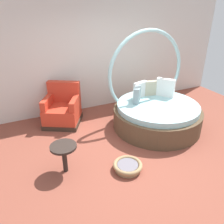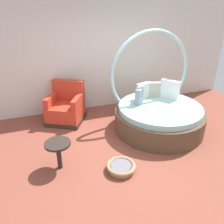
{
  "view_description": "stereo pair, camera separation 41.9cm",
  "coord_description": "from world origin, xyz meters",
  "px_view_note": "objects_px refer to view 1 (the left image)",
  "views": [
    {
      "loc": [
        -1.88,
        -3.02,
        2.64
      ],
      "look_at": [
        -0.09,
        0.8,
        0.55
      ],
      "focal_mm": 36.15,
      "sensor_mm": 36.0,
      "label": 1
    },
    {
      "loc": [
        -1.49,
        -3.18,
        2.64
      ],
      "look_at": [
        -0.09,
        0.8,
        0.55
      ],
      "focal_mm": 36.15,
      "sensor_mm": 36.0,
      "label": 2
    }
  ],
  "objects_px": {
    "pet_basket": "(128,166)",
    "side_table": "(64,150)",
    "red_armchair": "(63,110)",
    "round_daybed": "(155,110)"
  },
  "relations": [
    {
      "from": "pet_basket",
      "to": "side_table",
      "type": "bearing_deg",
      "value": 156.41
    },
    {
      "from": "pet_basket",
      "to": "side_table",
      "type": "xyz_separation_m",
      "value": [
        -0.98,
        0.43,
        0.35
      ]
    },
    {
      "from": "round_daybed",
      "to": "red_armchair",
      "type": "height_order",
      "value": "round_daybed"
    },
    {
      "from": "red_armchair",
      "to": "side_table",
      "type": "bearing_deg",
      "value": -103.15
    },
    {
      "from": "round_daybed",
      "to": "pet_basket",
      "type": "relative_size",
      "value": 4.15
    },
    {
      "from": "side_table",
      "to": "red_armchair",
      "type": "bearing_deg",
      "value": 76.85
    },
    {
      "from": "round_daybed",
      "to": "red_armchair",
      "type": "bearing_deg",
      "value": 151.2
    },
    {
      "from": "pet_basket",
      "to": "side_table",
      "type": "relative_size",
      "value": 0.98
    },
    {
      "from": "round_daybed",
      "to": "pet_basket",
      "type": "bearing_deg",
      "value": -139.76
    },
    {
      "from": "round_daybed",
      "to": "red_armchair",
      "type": "distance_m",
      "value": 2.16
    }
  ]
}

